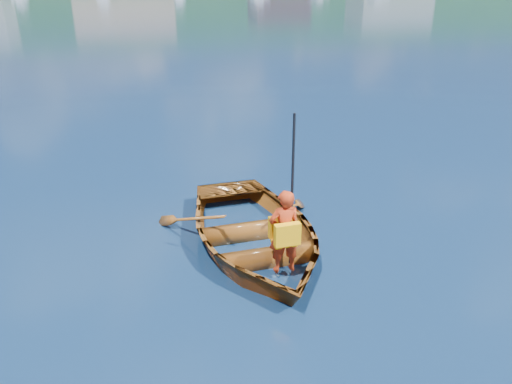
% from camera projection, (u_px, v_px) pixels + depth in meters
% --- Properties ---
extents(ground, '(600.00, 600.00, 0.00)m').
position_uv_depth(ground, '(210.00, 229.00, 7.98)').
color(ground, '#0E2B45').
rests_on(ground, ground).
extents(rowboat, '(2.88, 3.85, 0.76)m').
position_uv_depth(rowboat, '(254.00, 233.00, 7.39)').
color(rowboat, brown).
rests_on(rowboat, ground).
extents(child_paddler, '(0.44, 0.36, 2.10)m').
position_uv_depth(child_paddler, '(284.00, 231.00, 6.46)').
color(child_paddler, '#BA3113').
rests_on(child_paddler, ground).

